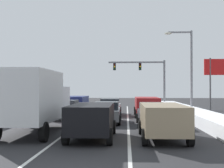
# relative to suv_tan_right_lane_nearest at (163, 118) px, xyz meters

# --- Properties ---
(ground_plane) EXTENTS (120.00, 120.00, 0.00)m
(ground_plane) POSITION_rel_suv_tan_right_lane_nearest_xyz_m (-3.32, 6.39, -1.02)
(ground_plane) COLOR #28282B
(lane_stripe_between_right_lane_and_center_lane) EXTENTS (0.14, 36.28, 0.01)m
(lane_stripe_between_right_lane_and_center_lane) POSITION_rel_suv_tan_right_lane_nearest_xyz_m (-1.62, 9.69, -1.01)
(lane_stripe_between_right_lane_and_center_lane) COLOR silver
(lane_stripe_between_right_lane_and_center_lane) RESTS_ON ground
(lane_stripe_between_center_lane_and_left_lane) EXTENTS (0.14, 36.28, 0.01)m
(lane_stripe_between_center_lane_and_left_lane) POSITION_rel_suv_tan_right_lane_nearest_xyz_m (-5.02, 9.69, -1.01)
(lane_stripe_between_center_lane_and_left_lane) COLOR silver
(lane_stripe_between_center_lane_and_left_lane) RESTS_ON ground
(snow_bank_right_shoulder) EXTENTS (2.07, 36.28, 0.74)m
(snow_bank_right_shoulder) POSITION_rel_suv_tan_right_lane_nearest_xyz_m (3.68, 9.69, -0.64)
(snow_bank_right_shoulder) COLOR white
(snow_bank_right_shoulder) RESTS_ON ground
(snow_bank_left_shoulder) EXTENTS (1.72, 36.28, 0.64)m
(snow_bank_left_shoulder) POSITION_rel_suv_tan_right_lane_nearest_xyz_m (-10.32, 9.69, -0.70)
(snow_bank_left_shoulder) COLOR white
(snow_bank_left_shoulder) RESTS_ON ground
(suv_tan_right_lane_nearest) EXTENTS (2.16, 4.90, 1.67)m
(suv_tan_right_lane_nearest) POSITION_rel_suv_tan_right_lane_nearest_xyz_m (0.00, 0.00, 0.00)
(suv_tan_right_lane_nearest) COLOR #937F60
(suv_tan_right_lane_nearest) RESTS_ON ground
(sedan_charcoal_right_lane_second) EXTENTS (2.00, 4.50, 1.51)m
(sedan_charcoal_right_lane_second) POSITION_rel_suv_tan_right_lane_nearest_xyz_m (-0.03, 5.71, -0.25)
(sedan_charcoal_right_lane_second) COLOR #38383D
(sedan_charcoal_right_lane_second) RESTS_ON ground
(suv_red_right_lane_third) EXTENTS (2.16, 4.90, 1.67)m
(suv_red_right_lane_third) POSITION_rel_suv_tan_right_lane_nearest_xyz_m (0.05, 12.26, 0.00)
(suv_red_right_lane_third) COLOR maroon
(suv_red_right_lane_third) RESTS_ON ground
(suv_black_center_lane_nearest) EXTENTS (2.16, 4.90, 1.67)m
(suv_black_center_lane_nearest) POSITION_rel_suv_tan_right_lane_nearest_xyz_m (-3.41, 0.06, 0.00)
(suv_black_center_lane_nearest) COLOR black
(suv_black_center_lane_nearest) RESTS_ON ground
(sedan_gray_center_lane_second) EXTENTS (2.00, 4.50, 1.51)m
(sedan_gray_center_lane_second) POSITION_rel_suv_tan_right_lane_nearest_xyz_m (-3.13, 7.03, -0.25)
(sedan_gray_center_lane_second) COLOR slate
(sedan_gray_center_lane_second) RESTS_ON ground
(sedan_silver_center_lane_third) EXTENTS (2.00, 4.50, 1.51)m
(sedan_silver_center_lane_third) POSITION_rel_suv_tan_right_lane_nearest_xyz_m (-3.24, 13.73, -0.25)
(sedan_silver_center_lane_third) COLOR #B7BABF
(sedan_silver_center_lane_third) RESTS_ON ground
(box_truck_left_lane_nearest) EXTENTS (2.53, 7.20, 3.36)m
(box_truck_left_lane_nearest) POSITION_rel_suv_tan_right_lane_nearest_xyz_m (-6.63, 1.52, 0.88)
(box_truck_left_lane_nearest) COLOR silver
(box_truck_left_lane_nearest) RESTS_ON ground
(sedan_maroon_left_lane_second) EXTENTS (2.00, 4.50, 1.51)m
(sedan_maroon_left_lane_second) POSITION_rel_suv_tan_right_lane_nearest_xyz_m (-6.56, 9.96, -0.25)
(sedan_maroon_left_lane_second) COLOR maroon
(sedan_maroon_left_lane_second) RESTS_ON ground
(suv_navy_left_lane_third) EXTENTS (2.16, 4.90, 1.67)m
(suv_navy_left_lane_third) POSITION_rel_suv_tan_right_lane_nearest_xyz_m (-6.78, 15.93, 0.00)
(suv_navy_left_lane_third) COLOR navy
(suv_navy_left_lane_third) RESTS_ON ground
(traffic_light_gantry) EXTENTS (7.54, 0.47, 6.20)m
(traffic_light_gantry) POSITION_rel_suv_tan_right_lane_nearest_xyz_m (0.95, 26.17, 3.48)
(traffic_light_gantry) COLOR slate
(traffic_light_gantry) RESTS_ON ground
(street_lamp_right_mid) EXTENTS (2.66, 0.36, 7.96)m
(street_lamp_right_mid) POSITION_rel_suv_tan_right_lane_nearest_xyz_m (4.06, 14.64, 3.76)
(street_lamp_right_mid) COLOR gray
(street_lamp_right_mid) RESTS_ON ground
(roadside_sign_right) EXTENTS (3.20, 0.16, 5.50)m
(roadside_sign_right) POSITION_rel_suv_tan_right_lane_nearest_xyz_m (7.61, 16.25, 3.00)
(roadside_sign_right) COLOR #59595B
(roadside_sign_right) RESTS_ON ground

